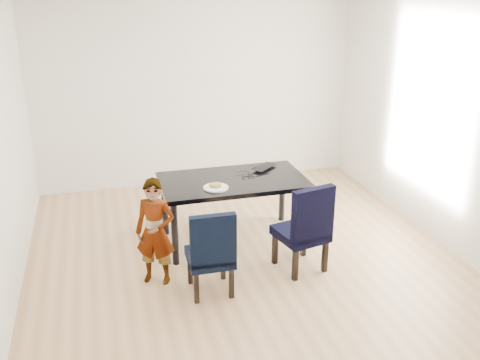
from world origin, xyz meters
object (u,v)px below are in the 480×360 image
object	(u,v)px
child	(155,232)
plate	(216,188)
chair_right	(301,226)
chair_left	(210,250)
laptop	(260,167)
dining_table	(233,210)

from	to	relation	value
child	plate	world-z (taller)	child
plate	chair_right	bearing A→B (deg)	-36.92
chair_left	plate	size ratio (longest dim) A/B	3.29
chair_left	plate	bearing A→B (deg)	73.20
chair_right	child	xyz separation A→B (m)	(-1.45, 0.13, 0.06)
laptop	dining_table	bearing A→B (deg)	-6.78
dining_table	laptop	bearing A→B (deg)	34.06
dining_table	chair_right	distance (m)	0.94
chair_left	child	bearing A→B (deg)	147.04
dining_table	child	bearing A→B (deg)	-145.46
dining_table	chair_right	size ratio (longest dim) A/B	1.68
child	laptop	world-z (taller)	child
chair_right	chair_left	bearing A→B (deg)	177.65
chair_left	chair_right	bearing A→B (deg)	11.29
child	plate	distance (m)	0.85
chair_left	child	distance (m)	0.57
laptop	child	bearing A→B (deg)	-6.44
child	chair_left	bearing A→B (deg)	-8.90
plate	laptop	xyz separation A→B (m)	(0.65, 0.49, 0.01)
chair_left	laptop	bearing A→B (deg)	55.22
chair_left	child	world-z (taller)	child
child	laptop	xyz separation A→B (m)	(1.35, 0.93, 0.23)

